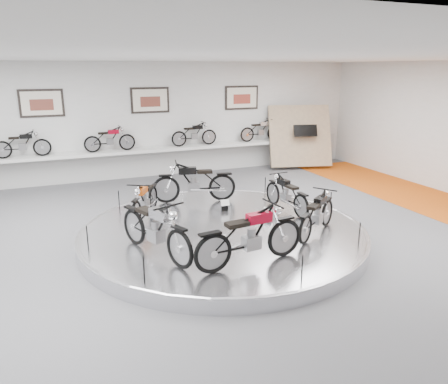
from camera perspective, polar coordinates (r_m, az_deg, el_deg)
name	(u,v)px	position (r m, az deg, el deg)	size (l,w,h in m)	color
floor	(228,245)	(9.76, 0.54, -6.88)	(16.00, 16.00, 0.00)	#4F4F51
ceiling	(229,56)	(9.00, 0.61, 17.30)	(16.00, 16.00, 0.00)	white
wall_back	(151,120)	(15.78, -9.54, 9.22)	(16.00, 16.00, 0.00)	silver
dado_band	(153,161)	(15.99, -9.29, 4.04)	(15.68, 0.04, 1.10)	#BCBCBA
display_platform	(223,234)	(9.96, -0.14, -5.47)	(6.40, 6.40, 0.30)	silver
platform_rim	(223,229)	(9.92, -0.14, -4.83)	(6.40, 6.40, 0.10)	#B2B2BA
shelf	(154,150)	(15.64, -9.12, 5.47)	(11.00, 0.55, 0.10)	silver
poster_left	(42,103)	(15.28, -22.73, 10.65)	(1.35, 0.06, 0.88)	silver
poster_center	(150,100)	(15.68, -9.62, 11.74)	(1.35, 0.06, 0.88)	silver
poster_right	(242,98)	(16.81, 2.33, 12.21)	(1.35, 0.06, 0.88)	silver
display_panel	(300,136)	(17.21, 9.91, 7.22)	(2.40, 0.12, 2.40)	tan
shelf_bike_a	(22,146)	(15.18, -24.84, 5.48)	(1.22, 0.42, 0.73)	black
shelf_bike_b	(110,141)	(15.30, -14.68, 6.50)	(1.22, 0.42, 0.73)	maroon
shelf_bike_c	(194,136)	(15.97, -3.91, 7.36)	(1.22, 0.42, 0.73)	black
shelf_bike_d	(261,132)	(17.02, 4.81, 7.87)	(1.22, 0.42, 0.73)	#ABACB0
bike_a	(286,194)	(10.99, 8.17, -0.20)	(1.57, 0.55, 0.92)	black
bike_b	(194,182)	(11.66, -3.91, 1.35)	(1.89, 0.67, 1.11)	black
bike_c	(145,199)	(10.56, -10.33, -0.95)	(1.58, 0.56, 0.93)	#B2440C
bike_d	(155,228)	(8.39, -8.98, -4.65)	(1.92, 0.68, 1.13)	#ABACB0
bike_e	(250,236)	(7.93, 3.46, -5.71)	(1.91, 0.68, 1.13)	maroon
bike_f	(317,214)	(9.56, 12.07, -2.80)	(1.60, 0.57, 0.94)	black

